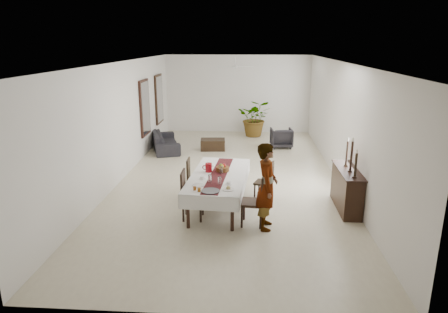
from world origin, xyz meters
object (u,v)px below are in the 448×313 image
sofa (166,141)px  sideboard_body (347,190)px  red_pitcher (209,168)px  woman (267,187)px  dining_table_top (219,176)px

sofa → sideboard_body: bearing=-150.5°
red_pitcher → woman: woman is taller
woman → sofa: size_ratio=0.86×
dining_table_top → sofa: size_ratio=1.19×
sideboard_body → sofa: size_ratio=0.72×
woman → sideboard_body: size_ratio=1.19×
red_pitcher → woman: bearing=-42.4°
woman → sofa: (-3.36, 5.99, -0.60)m
dining_table_top → red_pitcher: red_pitcher is taller
dining_table_top → woman: woman is taller
woman → sideboard_body: (1.87, 1.12, -0.45)m
sideboard_body → sofa: bearing=137.0°
woman → sofa: 6.89m
red_pitcher → sofa: 5.25m
woman → sideboard_body: woman is taller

